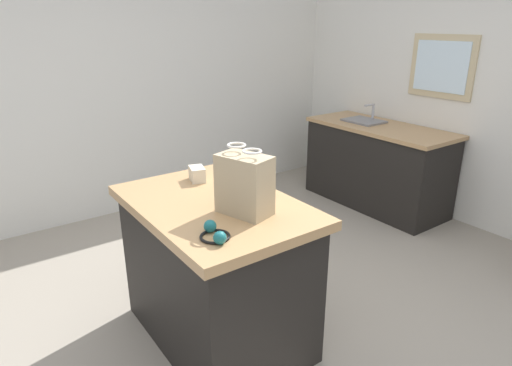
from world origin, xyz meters
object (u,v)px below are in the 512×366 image
object	(u,v)px
bottle	(243,171)
shopping_bag	(244,184)
ear_defenders	(215,234)
small_box	(197,174)
kitchen_island	(216,271)

from	to	relation	value
bottle	shopping_bag	bearing A→B (deg)	-33.00
bottle	ear_defenders	world-z (taller)	bottle
shopping_bag	ear_defenders	bearing A→B (deg)	-60.78
small_box	ear_defenders	bearing A→B (deg)	-22.83
kitchen_island	shopping_bag	distance (m)	0.67
small_box	bottle	bearing A→B (deg)	41.78
shopping_bag	small_box	xyz separation A→B (m)	(-0.61, 0.04, -0.12)
kitchen_island	bottle	size ratio (longest dim) A/B	6.03
small_box	shopping_bag	bearing A→B (deg)	-3.81
kitchen_island	small_box	distance (m)	0.63
small_box	bottle	world-z (taller)	bottle
shopping_bag	ear_defenders	distance (m)	0.35
ear_defenders	kitchen_island	bearing A→B (deg)	150.03
small_box	bottle	size ratio (longest dim) A/B	0.67
kitchen_island	bottle	world-z (taller)	bottle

